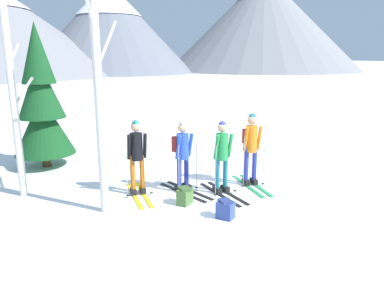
# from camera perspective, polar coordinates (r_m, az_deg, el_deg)

# --- Properties ---
(ground_plane) EXTENTS (400.00, 400.00, 0.00)m
(ground_plane) POSITION_cam_1_polar(r_m,az_deg,el_deg) (8.72, 0.65, -7.40)
(ground_plane) COLOR white
(skier_in_black) EXTENTS (0.61, 1.67, 1.74)m
(skier_in_black) POSITION_cam_1_polar(r_m,az_deg,el_deg) (8.37, -8.64, -1.39)
(skier_in_black) COLOR yellow
(skier_in_black) RESTS_ON ground
(skier_in_blue) EXTENTS (0.79, 1.64, 1.67)m
(skier_in_blue) POSITION_cam_1_polar(r_m,az_deg,el_deg) (8.49, -1.51, -1.35)
(skier_in_blue) COLOR black
(skier_in_blue) RESTS_ON ground
(skier_in_green) EXTENTS (0.61, 1.67, 1.70)m
(skier_in_green) POSITION_cam_1_polar(r_m,az_deg,el_deg) (8.37, 4.70, -1.63)
(skier_in_green) COLOR black
(skier_in_green) RESTS_ON ground
(skier_in_orange) EXTENTS (0.61, 1.66, 1.79)m
(skier_in_orange) POSITION_cam_1_polar(r_m,az_deg,el_deg) (8.98, 9.18, -0.12)
(skier_in_orange) COLOR green
(skier_in_orange) RESTS_ON ground
(pine_tree_near) EXTENTS (1.67, 1.67, 4.03)m
(pine_tree_near) POSITION_cam_1_polar(r_m,az_deg,el_deg) (11.06, -22.47, 5.92)
(pine_tree_near) COLOR #51381E
(pine_tree_near) RESTS_ON ground
(birch_tree_tall) EXTENTS (0.53, 0.74, 4.22)m
(birch_tree_tall) POSITION_cam_1_polar(r_m,az_deg,el_deg) (8.85, -26.02, 5.85)
(birch_tree_tall) COLOR silver
(birch_tree_tall) RESTS_ON ground
(birch_tree_slender) EXTENTS (0.81, 1.01, 4.87)m
(birch_tree_slender) POSITION_cam_1_polar(r_m,az_deg,el_deg) (7.27, -14.41, 8.18)
(birch_tree_slender) COLOR silver
(birch_tree_slender) RESTS_ON ground
(backpack_on_snow_front) EXTENTS (0.38, 0.40, 0.38)m
(backpack_on_snow_front) POSITION_cam_1_polar(r_m,az_deg,el_deg) (7.32, 5.24, -10.10)
(backpack_on_snow_front) COLOR #384C99
(backpack_on_snow_front) RESTS_ON ground
(backpack_on_snow_beside) EXTENTS (0.40, 0.38, 0.38)m
(backpack_on_snow_beside) POSITION_cam_1_polar(r_m,az_deg,el_deg) (7.94, -1.13, -8.12)
(backpack_on_snow_beside) COLOR #4C7238
(backpack_on_snow_beside) RESTS_ON ground
(mountain_ridge_distant) EXTENTS (105.50, 48.95, 27.50)m
(mountain_ridge_distant) POSITION_cam_1_polar(r_m,az_deg,el_deg) (72.59, -19.61, 18.72)
(mountain_ridge_distant) COLOR slate
(mountain_ridge_distant) RESTS_ON ground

